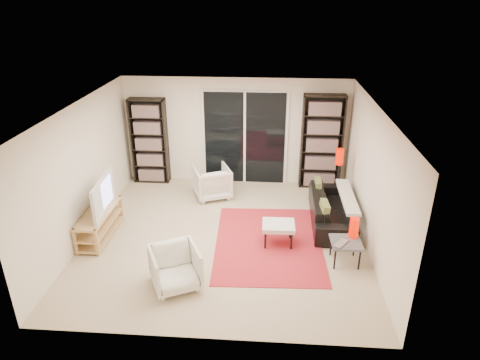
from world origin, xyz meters
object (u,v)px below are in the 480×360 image
(bookshelf_right, at_px, (322,142))
(ottoman, at_px, (278,226))
(side_table, at_px, (346,244))
(floor_lamp, at_px, (339,163))
(sofa, at_px, (332,209))
(armchair_front, at_px, (175,268))
(bookshelf_left, at_px, (149,141))
(armchair_back, at_px, (212,182))
(tv_stand, at_px, (100,223))

(bookshelf_right, xyz_separation_m, ottoman, (-0.94, -2.50, -0.70))
(side_table, distance_m, floor_lamp, 2.23)
(sofa, relative_size, floor_lamp, 1.60)
(side_table, height_order, floor_lamp, floor_lamp)
(armchair_front, bearing_deg, floor_lamp, 21.26)
(bookshelf_left, height_order, armchair_back, bookshelf_left)
(tv_stand, bearing_deg, ottoman, -0.58)
(armchair_back, bearing_deg, bookshelf_left, -47.48)
(bookshelf_left, relative_size, tv_stand, 1.46)
(bookshelf_left, distance_m, armchair_front, 4.08)
(floor_lamp, bearing_deg, sofa, -103.13)
(armchair_back, bearing_deg, sofa, 137.00)
(bookshelf_right, xyz_separation_m, side_table, (0.14, -2.99, -0.69))
(bookshelf_right, height_order, armchair_back, bookshelf_right)
(floor_lamp, bearing_deg, ottoman, -126.08)
(bookshelf_left, height_order, bookshelf_right, bookshelf_right)
(ottoman, relative_size, side_table, 1.12)
(tv_stand, bearing_deg, sofa, 10.74)
(armchair_back, relative_size, ottoman, 1.32)
(bookshelf_right, bearing_deg, ottoman, -110.66)
(sofa, bearing_deg, bookshelf_left, 68.09)
(armchair_front, distance_m, side_table, 2.76)
(tv_stand, distance_m, armchair_back, 2.52)
(sofa, xyz_separation_m, floor_lamp, (0.19, 0.84, 0.61))
(bookshelf_right, distance_m, armchair_front, 4.59)
(bookshelf_left, xyz_separation_m, armchair_back, (1.50, -0.72, -0.64))
(bookshelf_left, distance_m, armchair_back, 1.79)
(bookshelf_right, height_order, floor_lamp, bookshelf_right)
(bookshelf_right, distance_m, side_table, 3.07)
(bookshelf_right, relative_size, tv_stand, 1.57)
(armchair_front, bearing_deg, ottoman, 14.05)
(armchair_back, relative_size, floor_lamp, 0.62)
(armchair_front, bearing_deg, armchair_back, 61.62)
(tv_stand, bearing_deg, armchair_front, -38.37)
(bookshelf_left, distance_m, bookshelf_right, 3.85)
(sofa, bearing_deg, side_table, -176.23)
(armchair_front, bearing_deg, sofa, 13.88)
(sofa, relative_size, armchair_back, 2.58)
(bookshelf_right, xyz_separation_m, floor_lamp, (0.28, -0.83, -0.16))
(tv_stand, distance_m, armchair_front, 2.13)
(armchair_back, bearing_deg, armchair_front, 65.47)
(armchair_back, xyz_separation_m, floor_lamp, (2.62, -0.11, 0.55))
(sofa, height_order, side_table, sofa)
(armchair_front, bearing_deg, tv_stand, 115.99)
(tv_stand, bearing_deg, floor_lamp, 20.29)
(bookshelf_left, relative_size, ottoman, 3.45)
(armchair_front, bearing_deg, bookshelf_right, 31.01)
(bookshelf_right, bearing_deg, armchair_back, -162.88)
(sofa, xyz_separation_m, armchair_back, (-2.43, 0.94, 0.06))
(ottoman, bearing_deg, armchair_front, -140.31)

